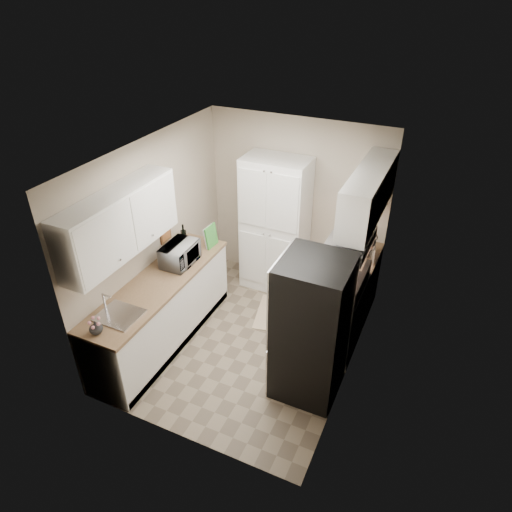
% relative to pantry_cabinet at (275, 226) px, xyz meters
% --- Properties ---
extents(ground, '(3.20, 3.20, 0.00)m').
position_rel_pantry_cabinet_xyz_m(ground, '(0.20, -1.32, -1.00)').
color(ground, '#7A6B56').
rests_on(ground, ground).
extents(room_shell, '(2.64, 3.24, 2.52)m').
position_rel_pantry_cabinet_xyz_m(room_shell, '(0.18, -1.32, 0.63)').
color(room_shell, '#C1B39C').
rests_on(room_shell, ground).
extents(pantry_cabinet, '(0.90, 0.55, 2.00)m').
position_rel_pantry_cabinet_xyz_m(pantry_cabinet, '(0.00, 0.00, 0.00)').
color(pantry_cabinet, white).
rests_on(pantry_cabinet, ground).
extents(base_cabinet_left, '(0.60, 2.30, 0.88)m').
position_rel_pantry_cabinet_xyz_m(base_cabinet_left, '(-0.79, -1.75, -0.56)').
color(base_cabinet_left, white).
rests_on(base_cabinet_left, ground).
extents(countertop_left, '(0.63, 2.33, 0.04)m').
position_rel_pantry_cabinet_xyz_m(countertop_left, '(-0.79, -1.75, -0.10)').
color(countertop_left, '#846647').
rests_on(countertop_left, base_cabinet_left).
extents(base_cabinet_right, '(0.60, 0.80, 0.88)m').
position_rel_pantry_cabinet_xyz_m(base_cabinet_right, '(1.19, -0.12, -0.56)').
color(base_cabinet_right, white).
rests_on(base_cabinet_right, ground).
extents(countertop_right, '(0.63, 0.83, 0.04)m').
position_rel_pantry_cabinet_xyz_m(countertop_right, '(1.19, -0.12, -0.10)').
color(countertop_right, '#846647').
rests_on(countertop_right, base_cabinet_right).
extents(electric_range, '(0.71, 0.78, 1.13)m').
position_rel_pantry_cabinet_xyz_m(electric_range, '(1.17, -0.93, -0.52)').
color(electric_range, '#B7B7BC').
rests_on(electric_range, ground).
extents(refrigerator, '(0.70, 0.72, 1.70)m').
position_rel_pantry_cabinet_xyz_m(refrigerator, '(1.14, -1.73, -0.15)').
color(refrigerator, '#B7B7BC').
rests_on(refrigerator, ground).
extents(microwave, '(0.35, 0.50, 0.27)m').
position_rel_pantry_cabinet_xyz_m(microwave, '(-0.76, -1.30, 0.06)').
color(microwave, '#B1B0B5').
rests_on(microwave, countertop_left).
extents(wine_bottle, '(0.08, 0.08, 0.30)m').
position_rel_pantry_cabinet_xyz_m(wine_bottle, '(-0.94, -0.92, 0.07)').
color(wine_bottle, black).
rests_on(wine_bottle, countertop_left).
extents(flower_vase, '(0.15, 0.15, 0.14)m').
position_rel_pantry_cabinet_xyz_m(flower_vase, '(-0.82, -2.78, -0.01)').
color(flower_vase, silver).
rests_on(flower_vase, countertop_left).
extents(cutting_board, '(0.03, 0.24, 0.30)m').
position_rel_pantry_cabinet_xyz_m(cutting_board, '(-0.61, -0.76, 0.07)').
color(cutting_board, green).
rests_on(cutting_board, countertop_left).
extents(toaster_oven, '(0.39, 0.45, 0.23)m').
position_rel_pantry_cabinet_xyz_m(toaster_oven, '(1.29, -0.18, 0.04)').
color(toaster_oven, silver).
rests_on(toaster_oven, countertop_right).
extents(fruit_basket, '(0.34, 0.34, 0.12)m').
position_rel_pantry_cabinet_xyz_m(fruit_basket, '(1.32, -0.17, 0.21)').
color(fruit_basket, '#DD5418').
rests_on(fruit_basket, toaster_oven).
extents(kitchen_mat, '(0.64, 0.85, 0.01)m').
position_rel_pantry_cabinet_xyz_m(kitchen_mat, '(0.30, -0.68, -0.99)').
color(kitchen_mat, '#CEB290').
rests_on(kitchen_mat, ground).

